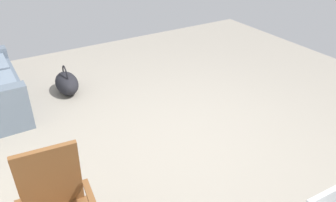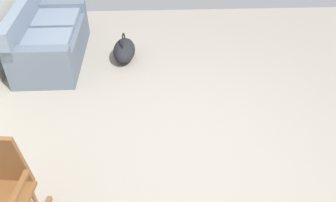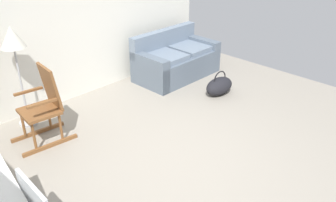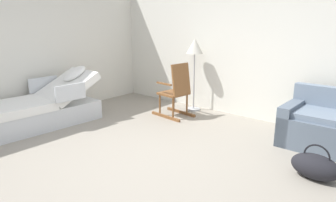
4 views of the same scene
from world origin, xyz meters
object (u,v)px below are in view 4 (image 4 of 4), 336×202
(floor_lamp, at_px, (195,51))
(duffel_bag, at_px, (315,166))
(rocking_chair, at_px, (176,91))
(hospital_bed, at_px, (41,109))

(floor_lamp, distance_m, duffel_bag, 3.30)
(rocking_chair, xyz_separation_m, floor_lamp, (-0.01, 0.59, 0.72))
(floor_lamp, bearing_deg, hospital_bed, -120.23)
(rocking_chair, relative_size, floor_lamp, 0.71)
(duffel_bag, bearing_deg, rocking_chair, 163.42)
(hospital_bed, distance_m, floor_lamp, 3.09)
(hospital_bed, relative_size, rocking_chair, 2.01)
(hospital_bed, xyz_separation_m, rocking_chair, (1.50, 1.96, 0.20))
(rocking_chair, relative_size, duffel_bag, 1.82)
(hospital_bed, relative_size, floor_lamp, 1.43)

